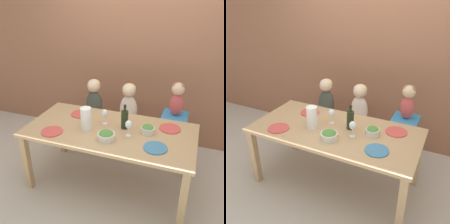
% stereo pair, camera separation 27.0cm
% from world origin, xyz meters
% --- Properties ---
extents(ground_plane, '(14.00, 14.00, 0.00)m').
position_xyz_m(ground_plane, '(0.00, 0.00, 0.00)').
color(ground_plane, '#BCB2A3').
extents(wall_back, '(10.00, 0.06, 2.70)m').
position_xyz_m(wall_back, '(0.00, 1.21, 1.35)').
color(wall_back, '#8E5B42').
rests_on(wall_back, ground_plane).
extents(dining_table, '(1.84, 0.90, 0.74)m').
position_xyz_m(dining_table, '(0.00, 0.00, 0.65)').
color(dining_table, tan).
rests_on(dining_table, ground_plane).
extents(chair_far_left, '(0.37, 0.39, 0.48)m').
position_xyz_m(chair_far_left, '(-0.48, 0.68, 0.40)').
color(chair_far_left, silver).
rests_on(chair_far_left, ground_plane).
extents(chair_far_center, '(0.37, 0.39, 0.48)m').
position_xyz_m(chair_far_center, '(0.01, 0.68, 0.40)').
color(chair_far_center, silver).
rests_on(chair_far_center, ground_plane).
extents(chair_right_highchair, '(0.31, 0.33, 0.70)m').
position_xyz_m(chair_right_highchair, '(0.62, 0.68, 0.54)').
color(chair_right_highchair, silver).
rests_on(chair_right_highchair, ground_plane).
extents(person_child_left, '(0.23, 0.18, 0.57)m').
position_xyz_m(person_child_left, '(-0.48, 0.68, 0.78)').
color(person_child_left, '#3D4238').
rests_on(person_child_left, chair_far_left).
extents(person_child_center, '(0.23, 0.18, 0.57)m').
position_xyz_m(person_child_center, '(0.01, 0.68, 0.78)').
color(person_child_center, beige).
rests_on(person_child_center, chair_far_center).
extents(person_baby_right, '(0.16, 0.16, 0.43)m').
position_xyz_m(person_baby_right, '(0.62, 0.68, 0.96)').
color(person_baby_right, '#C64C4C').
rests_on(person_baby_right, chair_right_highchair).
extents(wine_bottle, '(0.08, 0.08, 0.28)m').
position_xyz_m(wine_bottle, '(0.14, 0.08, 0.85)').
color(wine_bottle, '#232D19').
rests_on(wine_bottle, dining_table).
extents(paper_towel_roll, '(0.12, 0.12, 0.25)m').
position_xyz_m(paper_towel_roll, '(-0.25, -0.07, 0.87)').
color(paper_towel_roll, white).
rests_on(paper_towel_roll, dining_table).
extents(wine_glass_near, '(0.07, 0.07, 0.18)m').
position_xyz_m(wine_glass_near, '(0.23, -0.05, 0.87)').
color(wine_glass_near, white).
rests_on(wine_glass_near, dining_table).
extents(wine_glass_far, '(0.07, 0.07, 0.18)m').
position_xyz_m(wine_glass_far, '(-0.10, 0.11, 0.87)').
color(wine_glass_far, white).
rests_on(wine_glass_far, dining_table).
extents(salad_bowl_large, '(0.18, 0.18, 0.10)m').
position_xyz_m(salad_bowl_large, '(0.04, -0.21, 0.79)').
color(salad_bowl_large, silver).
rests_on(salad_bowl_large, dining_table).
extents(salad_bowl_small, '(0.15, 0.15, 0.10)m').
position_xyz_m(salad_bowl_small, '(0.40, 0.06, 0.79)').
color(salad_bowl_small, silver).
rests_on(salad_bowl_small, dining_table).
extents(dinner_plate_front_left, '(0.23, 0.23, 0.01)m').
position_xyz_m(dinner_plate_front_left, '(-0.57, -0.26, 0.75)').
color(dinner_plate_front_left, '#D14C47').
rests_on(dinner_plate_front_left, dining_table).
extents(dinner_plate_back_left, '(0.23, 0.23, 0.01)m').
position_xyz_m(dinner_plate_back_left, '(-0.47, 0.22, 0.75)').
color(dinner_plate_back_left, '#D14C47').
rests_on(dinner_plate_back_left, dining_table).
extents(dinner_plate_back_right, '(0.23, 0.23, 0.01)m').
position_xyz_m(dinner_plate_back_right, '(0.62, 0.23, 0.75)').
color(dinner_plate_back_right, '#D14C47').
rests_on(dinner_plate_back_right, dining_table).
extents(dinner_plate_front_right, '(0.23, 0.23, 0.01)m').
position_xyz_m(dinner_plate_front_right, '(0.54, -0.20, 0.75)').
color(dinner_plate_front_right, teal).
rests_on(dinner_plate_front_right, dining_table).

